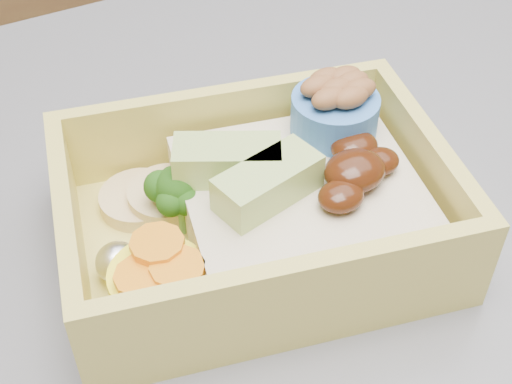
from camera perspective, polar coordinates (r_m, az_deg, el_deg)
bento_box at (r=0.38m, az=0.87°, el=-1.00°), size 0.23×0.19×0.07m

